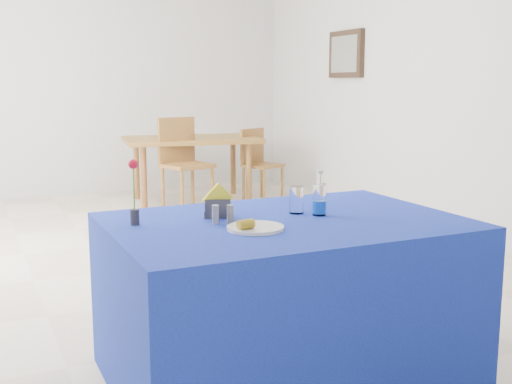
{
  "coord_description": "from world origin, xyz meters",
  "views": [
    {
      "loc": [
        -1.5,
        -4.63,
        1.38
      ],
      "look_at": [
        -0.37,
        -2.17,
        0.92
      ],
      "focal_mm": 45.0,
      "sensor_mm": 36.0,
      "label": 1
    }
  ],
  "objects_px": {
    "chair_bg_left": "(182,157)",
    "oak_table": "(191,144)",
    "blue_table": "(285,299)",
    "chair_bg_right": "(258,159)",
    "plate": "(255,228)",
    "water_bottle": "(319,200)"
  },
  "relations": [
    {
      "from": "chair_bg_left",
      "to": "oak_table",
      "type": "bearing_deg",
      "value": 46.2
    },
    {
      "from": "water_bottle",
      "to": "chair_bg_right",
      "type": "xyz_separation_m",
      "value": [
        1.66,
        4.28,
        -0.34
      ]
    },
    {
      "from": "oak_table",
      "to": "chair_bg_right",
      "type": "relative_size",
      "value": 1.94
    },
    {
      "from": "blue_table",
      "to": "water_bottle",
      "type": "xyz_separation_m",
      "value": [
        0.19,
        0.03,
        0.45
      ]
    },
    {
      "from": "oak_table",
      "to": "chair_bg_left",
      "type": "distance_m",
      "value": 0.53
    },
    {
      "from": "plate",
      "to": "water_bottle",
      "type": "height_order",
      "value": "water_bottle"
    },
    {
      "from": "blue_table",
      "to": "chair_bg_right",
      "type": "bearing_deg",
      "value": 66.73
    },
    {
      "from": "plate",
      "to": "water_bottle",
      "type": "relative_size",
      "value": 1.15
    },
    {
      "from": "plate",
      "to": "blue_table",
      "type": "xyz_separation_m",
      "value": [
        0.21,
        0.13,
        -0.39
      ]
    },
    {
      "from": "chair_bg_right",
      "to": "chair_bg_left",
      "type": "bearing_deg",
      "value": 169.45
    },
    {
      "from": "blue_table",
      "to": "chair_bg_left",
      "type": "bearing_deg",
      "value": 78.4
    },
    {
      "from": "water_bottle",
      "to": "oak_table",
      "type": "xyz_separation_m",
      "value": [
        0.9,
        4.51,
        -0.15
      ]
    },
    {
      "from": "plate",
      "to": "chair_bg_right",
      "type": "bearing_deg",
      "value": 65.04
    },
    {
      "from": "plate",
      "to": "chair_bg_left",
      "type": "height_order",
      "value": "chair_bg_left"
    },
    {
      "from": "water_bottle",
      "to": "plate",
      "type": "bearing_deg",
      "value": -159.35
    },
    {
      "from": "plate",
      "to": "oak_table",
      "type": "height_order",
      "value": "plate"
    },
    {
      "from": "water_bottle",
      "to": "chair_bg_left",
      "type": "relative_size",
      "value": 0.21
    },
    {
      "from": "water_bottle",
      "to": "chair_bg_left",
      "type": "height_order",
      "value": "chair_bg_left"
    },
    {
      "from": "water_bottle",
      "to": "chair_bg_right",
      "type": "relative_size",
      "value": 0.25
    },
    {
      "from": "chair_bg_right",
      "to": "blue_table",
      "type": "bearing_deg",
      "value": -136.32
    },
    {
      "from": "plate",
      "to": "chair_bg_left",
      "type": "relative_size",
      "value": 0.24
    },
    {
      "from": "blue_table",
      "to": "chair_bg_right",
      "type": "xyz_separation_m",
      "value": [
        1.85,
        4.3,
        0.11
      ]
    }
  ]
}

